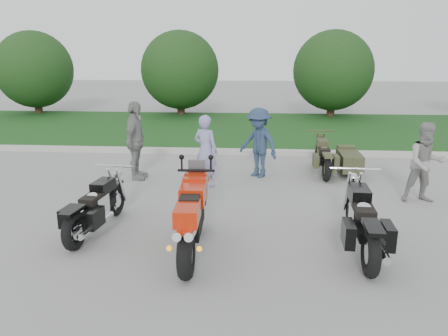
# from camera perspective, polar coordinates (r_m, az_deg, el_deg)

# --- Properties ---
(ground) EXTENTS (80.00, 80.00, 0.00)m
(ground) POSITION_cam_1_polar(r_m,az_deg,el_deg) (7.67, -0.24, -8.49)
(ground) COLOR #969691
(ground) RESTS_ON ground
(curb) EXTENTS (60.00, 0.30, 0.15)m
(curb) POSITION_cam_1_polar(r_m,az_deg,el_deg) (13.36, 1.74, 2.13)
(curb) COLOR #B5B2AA
(curb) RESTS_ON ground
(grass_strip) EXTENTS (60.00, 8.00, 0.14)m
(grass_strip) POSITION_cam_1_polar(r_m,az_deg,el_deg) (17.43, 2.34, 5.16)
(grass_strip) COLOR #21531C
(grass_strip) RESTS_ON ground
(tree_far_left) EXTENTS (3.60, 3.60, 4.00)m
(tree_far_left) POSITION_cam_1_polar(r_m,az_deg,el_deg) (23.08, -23.52, 11.69)
(tree_far_left) COLOR #3F2B1C
(tree_far_left) RESTS_ON ground
(tree_mid_left) EXTENTS (3.60, 3.60, 4.00)m
(tree_mid_left) POSITION_cam_1_polar(r_m,az_deg,el_deg) (20.83, -5.76, 12.60)
(tree_mid_left) COLOR #3F2B1C
(tree_mid_left) RESTS_ON ground
(tree_mid_right) EXTENTS (3.60, 3.60, 4.00)m
(tree_mid_right) POSITION_cam_1_polar(r_m,az_deg,el_deg) (20.82, 14.06, 12.24)
(tree_mid_right) COLOR #3F2B1C
(tree_mid_right) RESTS_ON ground
(sportbike_red) EXTENTS (0.42, 2.29, 1.09)m
(sportbike_red) POSITION_cam_1_polar(r_m,az_deg,el_deg) (6.70, -4.25, -6.21)
(sportbike_red) COLOR black
(sportbike_red) RESTS_ON ground
(cruiser_left) EXTENTS (0.47, 2.17, 0.84)m
(cruiser_left) POSITION_cam_1_polar(r_m,az_deg,el_deg) (7.86, -16.52, -5.22)
(cruiser_left) COLOR black
(cruiser_left) RESTS_ON ground
(cruiser_right) EXTENTS (0.43, 2.44, 0.94)m
(cruiser_right) POSITION_cam_1_polar(r_m,az_deg,el_deg) (7.13, 17.62, -6.95)
(cruiser_right) COLOR black
(cruiser_right) RESTS_ON ground
(cruiser_sidecar) EXTENTS (1.08, 2.14, 0.82)m
(cruiser_sidecar) POSITION_cam_1_polar(r_m,az_deg,el_deg) (11.49, 14.74, 1.07)
(cruiser_sidecar) COLOR black
(cruiser_sidecar) RESTS_ON ground
(person_stripe) EXTENTS (0.73, 0.63, 1.67)m
(person_stripe) POSITION_cam_1_polar(r_m,az_deg,el_deg) (10.06, -2.41, 2.25)
(person_stripe) COLOR #8A88B9
(person_stripe) RESTS_ON ground
(person_grey) EXTENTS (0.85, 0.68, 1.68)m
(person_grey) POSITION_cam_1_polar(r_m,az_deg,el_deg) (9.87, 24.87, 0.61)
(person_grey) COLOR gray
(person_grey) RESTS_ON ground
(person_denim) EXTENTS (1.27, 1.20, 1.73)m
(person_denim) POSITION_cam_1_polar(r_m,az_deg,el_deg) (10.84, 4.52, 3.30)
(person_denim) COLOR navy
(person_denim) RESTS_ON ground
(person_back) EXTENTS (0.49, 1.13, 1.91)m
(person_back) POSITION_cam_1_polar(r_m,az_deg,el_deg) (10.79, -11.47, 3.50)
(person_back) COLOR gray
(person_back) RESTS_ON ground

